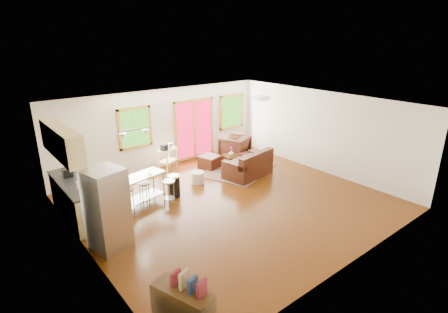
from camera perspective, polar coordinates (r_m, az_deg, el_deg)
floor at (r=9.41m, az=1.15°, el=-7.44°), size 7.50×7.00×0.02m
ceiling at (r=8.57m, az=1.27°, el=8.42°), size 7.50×7.00×0.02m
back_wall at (r=11.70m, az=-9.91°, el=4.51°), size 7.50×0.02×2.60m
left_wall at (r=7.26m, az=-22.34°, el=-5.98°), size 0.02×7.00×2.60m
right_wall at (r=11.58m, az=15.68°, el=3.92°), size 0.02×7.00×2.60m
front_wall at (r=6.81m, az=20.67°, el=-7.46°), size 7.50×0.02×2.60m
window_left at (r=11.18m, az=-14.32°, el=4.56°), size 1.10×0.05×1.30m
french_doors at (r=12.31m, az=-4.86°, el=4.49°), size 1.60×0.05×2.10m
window_right at (r=13.21m, az=1.25°, el=7.36°), size 1.10×0.05×1.30m
rug at (r=11.53m, az=2.39°, el=-2.18°), size 2.78×2.47×0.02m
loveseat at (r=10.96m, az=4.08°, el=-1.60°), size 1.68×1.14×0.82m
coffee_table at (r=11.93m, az=2.24°, el=0.09°), size 1.03×0.81×0.36m
armchair at (r=12.44m, az=1.72°, el=1.67°), size 1.16×1.13×0.93m
ottoman at (r=11.70m, az=-2.31°, el=-0.85°), size 0.74×0.74×0.41m
pouf at (r=10.51m, az=-4.33°, el=-3.44°), size 0.48×0.48×0.35m
vase at (r=11.66m, az=1.21°, el=0.69°), size 0.20×0.20×0.29m
book at (r=11.70m, az=2.88°, el=0.91°), size 0.21×0.09×0.29m
cabinets at (r=8.99m, az=-23.64°, el=-3.92°), size 0.64×2.24×2.30m
refrigerator at (r=7.53m, az=-18.46°, el=-8.22°), size 0.84×0.83×1.74m
island at (r=9.20m, az=-13.55°, el=-4.62°), size 1.41×0.80×0.84m
cup at (r=9.41m, az=-12.11°, el=-1.08°), size 0.16×0.15×0.14m
bar_stool_a at (r=8.80m, az=-15.50°, el=-6.15°), size 0.38×0.38×0.74m
bar_stool_b at (r=9.19m, az=-12.91°, el=-5.17°), size 0.33×0.33×0.67m
bar_stool_c at (r=9.10m, az=-9.02°, el=-4.96°), size 0.39×0.39×0.70m
trash_can at (r=9.69m, az=-8.15°, el=-4.74°), size 0.43×0.43×0.61m
kitchen_cart at (r=11.37m, az=-9.25°, el=0.68°), size 0.73×0.61×0.95m
bookshelf at (r=5.56m, az=-6.65°, el=-23.87°), size 0.63×0.99×1.09m
ceiling_flush at (r=10.08m, az=6.13°, el=9.49°), size 0.35×0.35×0.12m
pendant_light at (r=8.99m, az=-14.41°, el=3.67°), size 0.80×0.18×0.79m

